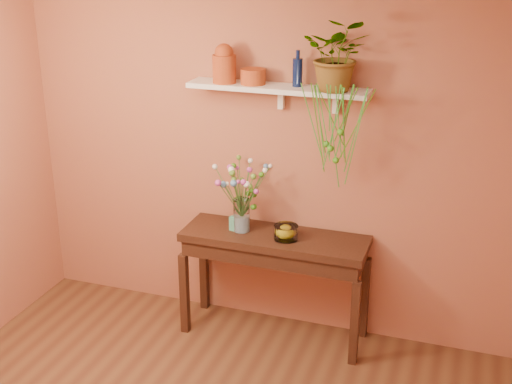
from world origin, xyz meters
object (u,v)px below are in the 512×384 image
Objects in this scene: blue_bottle at (298,72)px; glass_bowl at (286,233)px; sideboard at (275,250)px; spider_plant at (338,55)px; terracotta_jug at (224,64)px; bouquet at (242,182)px; glass_vase at (242,217)px.

blue_bottle reaches higher than glass_bowl.
blue_bottle is at bearing 51.70° from sideboard.
spider_plant is 1.33m from glass_bowl.
sideboard is 1.41m from terracotta_jug.
spider_plant reaches higher than sideboard.
bouquet is (-0.25, -0.01, 0.52)m from sideboard.
terracotta_jug is 1.29m from glass_bowl.
blue_bottle is at bearing 21.27° from glass_vase.
blue_bottle is 1.41× the size of glass_bowl.
terracotta_jug is at bearing 179.92° from spider_plant.
sideboard is 7.81× the size of glass_bowl.
sideboard is 0.35m from glass_vase.
spider_plant is at bearing -0.08° from terracotta_jug.
bouquet is (-0.66, -0.09, -0.94)m from spider_plant.
spider_plant is at bearing 11.72° from sideboard.
terracotta_jug is 1.11× the size of blue_bottle.
blue_bottle is at bearing 5.93° from terracotta_jug.
spider_plant is 1.06× the size of bouquet.
terracotta_jug is 1.10× the size of glass_vase.
glass_bowl is (0.36, -0.04, -0.06)m from glass_vase.
blue_bottle is at bearing 169.28° from spider_plant.
bouquet is 0.49m from glass_bowl.
bouquet reaches higher than glass_vase.
sideboard is 1.33m from blue_bottle.
glass_vase is at bearing -30.11° from terracotta_jug.
bouquet is at bearing -171.87° from spider_plant.
bouquet is at bearing -39.33° from glass_vase.
glass_bowl is at bearing -5.93° from glass_vase.
blue_bottle is 0.55× the size of bouquet.
glass_bowl is (-0.30, -0.13, -1.29)m from spider_plant.
spider_plant reaches higher than bouquet.
glass_bowl is (0.35, -0.03, -0.35)m from bouquet.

